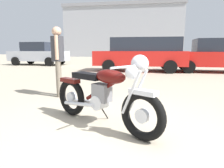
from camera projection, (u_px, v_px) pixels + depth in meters
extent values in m
plane|color=tan|center=(117.00, 138.00, 2.45)|extent=(80.00, 80.00, 0.00)
torus|color=black|center=(142.00, 116.00, 2.36)|extent=(0.61, 0.42, 0.64)
cylinder|color=silver|center=(142.00, 116.00, 2.36)|extent=(0.20, 0.16, 0.18)
torus|color=black|center=(71.00, 97.00, 3.30)|extent=(0.61, 0.42, 0.64)
cylinder|color=silver|center=(71.00, 97.00, 3.30)|extent=(0.20, 0.16, 0.18)
cube|color=silver|center=(143.00, 92.00, 2.31)|extent=(0.38, 0.29, 0.06)
cube|color=#4C0C0A|center=(70.00, 80.00, 3.26)|extent=(0.41, 0.32, 0.07)
cylinder|color=silver|center=(138.00, 91.00, 2.45)|extent=(0.26, 0.18, 0.58)
cylinder|color=silver|center=(131.00, 93.00, 2.34)|extent=(0.26, 0.18, 0.58)
sphere|color=silver|center=(132.00, 73.00, 2.38)|extent=(0.17, 0.17, 0.17)
cylinder|color=silver|center=(127.00, 67.00, 2.42)|extent=(0.34, 0.55, 0.03)
sphere|color=silver|center=(140.00, 64.00, 2.64)|extent=(0.25, 0.25, 0.25)
cylinder|color=#4C0C0A|center=(104.00, 88.00, 2.74)|extent=(0.68, 0.43, 0.47)
ellipsoid|color=#4C0C0A|center=(110.00, 77.00, 2.63)|extent=(0.56, 0.45, 0.20)
cube|color=black|center=(88.00, 76.00, 2.94)|extent=(0.57, 0.45, 0.09)
cube|color=slate|center=(102.00, 93.00, 2.78)|extent=(0.32, 0.29, 0.26)
cylinder|color=silver|center=(100.00, 102.00, 2.84)|extent=(0.29, 0.28, 0.22)
cylinder|color=silver|center=(88.00, 101.00, 3.17)|extent=(0.64, 0.41, 0.14)
cylinder|color=silver|center=(79.00, 104.00, 3.02)|extent=(0.64, 0.41, 0.14)
cylinder|color=black|center=(103.00, 111.00, 3.06)|extent=(0.14, 0.21, 0.33)
cylinder|color=#706656|center=(59.00, 79.00, 4.55)|extent=(0.12, 0.12, 0.86)
cylinder|color=#706656|center=(59.00, 78.00, 4.72)|extent=(0.12, 0.12, 0.86)
cylinder|color=#333338|center=(57.00, 49.00, 4.51)|extent=(0.30, 0.30, 0.58)
cylinder|color=tan|center=(56.00, 47.00, 4.32)|extent=(0.08, 0.08, 0.55)
cylinder|color=tan|center=(58.00, 48.00, 4.69)|extent=(0.08, 0.08, 0.55)
sphere|color=tan|center=(57.00, 31.00, 4.44)|extent=(0.22, 0.22, 0.22)
cylinder|color=black|center=(184.00, 64.00, 10.85)|extent=(0.63, 0.22, 0.62)
cylinder|color=black|center=(188.00, 67.00, 9.20)|extent=(0.63, 0.22, 0.62)
cube|color=red|center=(214.00, 59.00, 9.66)|extent=(4.26, 1.87, 0.72)
cube|color=#232833|center=(216.00, 45.00, 9.54)|extent=(2.06, 1.63, 0.64)
cylinder|color=black|center=(109.00, 66.00, 9.57)|extent=(0.65, 0.23, 0.64)
cylinder|color=black|center=(114.00, 64.00, 11.28)|extent=(0.65, 0.23, 0.64)
cylinder|color=black|center=(170.00, 67.00, 9.11)|extent=(0.65, 0.23, 0.64)
cylinder|color=black|center=(166.00, 64.00, 10.82)|extent=(0.65, 0.23, 0.64)
cube|color=red|center=(139.00, 58.00, 10.13)|extent=(4.75, 1.89, 0.74)
cube|color=#232833|center=(145.00, 44.00, 9.96)|extent=(3.54, 1.70, 0.68)
cylinder|color=black|center=(215.00, 61.00, 14.22)|extent=(0.64, 0.29, 0.62)
cylinder|color=black|center=(16.00, 61.00, 13.78)|extent=(0.63, 0.22, 0.62)
cylinder|color=black|center=(31.00, 60.00, 15.43)|extent=(0.63, 0.22, 0.62)
cylinder|color=black|center=(49.00, 62.00, 13.19)|extent=(0.63, 0.22, 0.62)
cylinder|color=black|center=(61.00, 60.00, 14.84)|extent=(0.63, 0.22, 0.62)
cube|color=#ADB2BC|center=(39.00, 56.00, 14.25)|extent=(4.26, 1.88, 0.72)
cube|color=#232833|center=(38.00, 47.00, 14.13)|extent=(2.06, 1.63, 0.64)
cube|color=#9EA0A8|center=(124.00, 34.00, 34.59)|extent=(19.06, 11.23, 7.82)
cube|color=gray|center=(125.00, 10.00, 33.86)|extent=(19.37, 11.54, 0.50)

